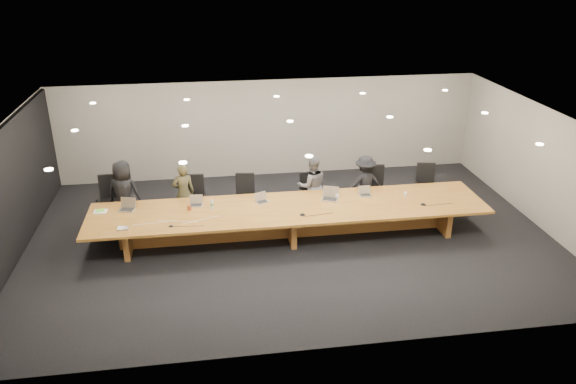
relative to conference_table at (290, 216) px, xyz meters
name	(u,v)px	position (x,y,z in m)	size (l,w,h in m)	color
ground	(290,237)	(0.00, 0.00, -0.52)	(12.00, 12.00, 0.00)	black
back_wall	(269,128)	(0.00, 4.00, 0.88)	(12.00, 0.02, 2.80)	#B5B2A5
left_wall_panel	(8,198)	(-5.94, 0.00, 0.85)	(0.08, 7.84, 2.74)	black
conference_table	(290,216)	(0.00, 0.00, 0.00)	(9.00, 1.80, 0.75)	brown
chair_far_left	(110,200)	(-4.15, 1.34, 0.08)	(0.61, 0.61, 1.20)	black
chair_left	(194,198)	(-2.16, 1.25, 0.04)	(0.57, 0.57, 1.13)	black
chair_mid_left	(245,196)	(-0.93, 1.20, 0.03)	(0.56, 0.56, 1.11)	black
chair_mid_right	(311,193)	(0.71, 1.20, 0.01)	(0.54, 0.54, 1.05)	black
chair_right	(375,188)	(2.36, 1.20, 0.05)	(0.58, 0.58, 1.14)	black
chair_far_right	(426,185)	(3.72, 1.23, 0.03)	(0.56, 0.56, 1.11)	black
person_a	(124,194)	(-3.79, 1.18, 0.30)	(0.80, 0.52, 1.64)	black
person_b	(184,193)	(-2.41, 1.26, 0.21)	(0.53, 0.35, 1.46)	#3C3821
person_c	(312,186)	(0.73, 1.13, 0.24)	(0.74, 0.58, 1.52)	#555557
person_d	(365,184)	(2.06, 1.13, 0.21)	(0.95, 0.54, 1.46)	black
laptop_a	(126,205)	(-3.64, 0.38, 0.37)	(0.35, 0.25, 0.27)	#B6A98B
laptop_b	(196,201)	(-2.10, 0.40, 0.35)	(0.30, 0.22, 0.24)	#B8A98C
laptop_c	(262,198)	(-0.59, 0.36, 0.34)	(0.29, 0.21, 0.23)	#C5B396
laptop_d	(330,194)	(0.98, 0.28, 0.38)	(0.37, 0.27, 0.29)	tan
laptop_e	(366,191)	(1.87, 0.37, 0.34)	(0.29, 0.21, 0.23)	#BBB08F
water_bottle	(212,205)	(-1.75, 0.19, 0.33)	(0.06, 0.06, 0.20)	silver
amber_mug	(189,208)	(-2.26, 0.20, 0.28)	(0.08, 0.08, 0.10)	maroon
paper_cup_near	(337,196)	(1.17, 0.32, 0.28)	(0.09, 0.09, 0.10)	white
paper_cup_far	(405,194)	(2.81, 0.24, 0.27)	(0.08, 0.08, 0.09)	white
notepad	(100,211)	(-4.22, 0.40, 0.24)	(0.29, 0.23, 0.02)	white
lime_gadget	(100,210)	(-4.22, 0.41, 0.26)	(0.18, 0.10, 0.03)	#73D037
av_box	(123,228)	(-3.62, -0.54, 0.25)	(0.22, 0.17, 0.03)	#9F9FA3
mic_left	(171,226)	(-2.63, -0.56, 0.24)	(0.11, 0.11, 0.03)	black
mic_center	(303,214)	(0.21, -0.43, 0.25)	(0.13, 0.13, 0.03)	black
mic_right	(423,204)	(3.04, -0.31, 0.25)	(0.13, 0.13, 0.03)	black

